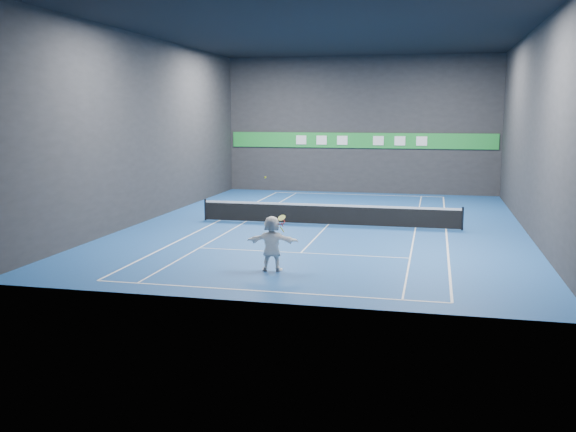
% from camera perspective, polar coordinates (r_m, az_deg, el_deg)
% --- Properties ---
extents(ground, '(26.00, 26.00, 0.00)m').
position_cam_1_polar(ground, '(30.72, 3.58, -0.79)').
color(ground, navy).
rests_on(ground, ground).
extents(ceiling, '(26.00, 26.00, 0.00)m').
position_cam_1_polar(ceiling, '(30.50, 3.76, 16.11)').
color(ceiling, black).
rests_on(ceiling, ground).
extents(wall_back, '(18.00, 0.10, 9.00)m').
position_cam_1_polar(wall_back, '(43.16, 6.48, 8.02)').
color(wall_back, '#27272A').
rests_on(wall_back, ground).
extents(wall_front, '(18.00, 0.10, 9.00)m').
position_cam_1_polar(wall_front, '(17.58, -3.22, 6.58)').
color(wall_front, '#27272A').
rests_on(wall_front, ground).
extents(wall_left, '(0.10, 26.00, 9.00)m').
position_cam_1_polar(wall_left, '(32.95, -12.11, 7.56)').
color(wall_left, '#27272A').
rests_on(wall_left, ground).
extents(wall_right, '(0.10, 26.00, 9.00)m').
position_cam_1_polar(wall_right, '(30.17, 20.93, 7.04)').
color(wall_right, '#27272A').
rests_on(wall_right, ground).
extents(baseline_near, '(10.98, 0.08, 0.01)m').
position_cam_1_polar(baseline_near, '(19.36, -2.19, -6.69)').
color(baseline_near, white).
rests_on(baseline_near, ground).
extents(baseline_far, '(10.98, 0.08, 0.01)m').
position_cam_1_polar(baseline_far, '(42.38, 6.20, 1.91)').
color(baseline_far, white).
rests_on(baseline_far, ground).
extents(sideline_doubles_left, '(0.08, 23.78, 0.01)m').
position_cam_1_polar(sideline_doubles_left, '(32.06, -6.14, -0.41)').
color(sideline_doubles_left, white).
rests_on(sideline_doubles_left, ground).
extents(sideline_doubles_right, '(0.08, 23.78, 0.01)m').
position_cam_1_polar(sideline_doubles_right, '(30.34, 13.87, -1.16)').
color(sideline_doubles_right, white).
rests_on(sideline_doubles_right, ground).
extents(sideline_singles_left, '(0.06, 23.78, 0.01)m').
position_cam_1_polar(sideline_singles_left, '(31.64, -3.78, -0.50)').
color(sideline_singles_left, white).
rests_on(sideline_singles_left, ground).
extents(sideline_singles_right, '(0.06, 23.78, 0.01)m').
position_cam_1_polar(sideline_singles_right, '(30.34, 11.26, -1.07)').
color(sideline_singles_right, white).
rests_on(sideline_singles_right, ground).
extents(service_line_near, '(8.23, 0.06, 0.01)m').
position_cam_1_polar(service_line_near, '(24.55, 1.15, -3.29)').
color(service_line_near, white).
rests_on(service_line_near, ground).
extents(service_line_far, '(8.23, 0.06, 0.01)m').
position_cam_1_polar(service_line_far, '(36.98, 5.20, 0.87)').
color(service_line_far, white).
rests_on(service_line_far, ground).
extents(center_service_line, '(0.06, 12.80, 0.01)m').
position_cam_1_polar(center_service_line, '(30.72, 3.58, -0.79)').
color(center_service_line, white).
rests_on(center_service_line, ground).
extents(player, '(1.80, 0.74, 1.89)m').
position_cam_1_polar(player, '(21.61, -1.44, -2.45)').
color(player, white).
rests_on(player, ground).
extents(tennis_ball, '(0.07, 0.07, 0.07)m').
position_cam_1_polar(tennis_ball, '(21.50, -2.04, 3.45)').
color(tennis_ball, yellow).
rests_on(tennis_ball, player).
extents(tennis_net, '(12.50, 0.10, 1.07)m').
position_cam_1_polar(tennis_net, '(30.64, 3.59, 0.20)').
color(tennis_net, black).
rests_on(tennis_net, ground).
extents(sponsor_banner, '(17.64, 0.11, 1.00)m').
position_cam_1_polar(sponsor_banner, '(43.12, 6.45, 6.69)').
color(sponsor_banner, green).
rests_on(sponsor_banner, wall_back).
extents(tennis_racket, '(0.44, 0.39, 0.62)m').
position_cam_1_polar(tennis_racket, '(21.45, -0.64, -0.56)').
color(tennis_racket, '#B01412').
rests_on(tennis_racket, player).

